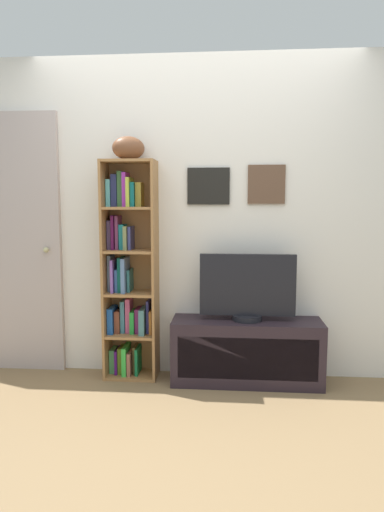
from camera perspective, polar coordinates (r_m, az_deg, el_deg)
The scene contains 7 objects.
ground at distance 2.84m, azimuth -1.55°, elevation -22.70°, with size 5.20×5.20×0.04m, color olive.
back_wall at distance 3.59m, azimuth 0.41°, elevation 4.74°, with size 4.80×0.08×2.49m.
bookshelf at distance 3.59m, azimuth -8.00°, elevation -2.47°, with size 0.41×0.25×1.69m.
football at distance 3.53m, azimuth -7.95°, elevation 13.23°, with size 0.25×0.17×0.17m, color brown.
tv_stand at distance 3.56m, azimuth 6.84°, elevation -11.78°, with size 1.13×0.35×0.49m.
television at distance 3.44m, azimuth 6.96°, elevation -4.00°, with size 0.71×0.22×0.50m.
door at distance 3.97m, azimuth -22.09°, elevation 1.40°, with size 0.89×0.09×2.08m.
Camera 1 is at (0.28, -2.45, 1.38)m, focal length 31.95 mm.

